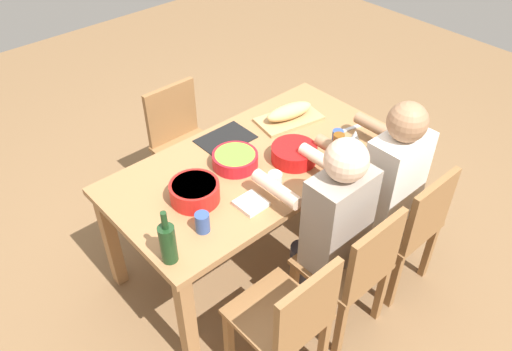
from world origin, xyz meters
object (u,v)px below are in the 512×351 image
object	(u,v)px
diner_far_center	(331,218)
beer_bottle	(337,151)
serving_bowl_pasta	(195,191)
bread_loaf	(289,112)
cup_far_center	(275,181)
napkin_stack	(251,203)
chair_far_right	(290,319)
chair_near_center	(182,140)
diner_far_left	(388,179)
serving_bowl_greens	(294,153)
serving_bowl_salad	(235,159)
cup_far_right	(202,222)
cutting_board	(289,119)
chair_far_left	(408,224)
cup_far_left	(337,139)
wine_glass	(355,138)
dining_table	(256,173)
chair_far_center	(354,267)
wine_bottle	(168,243)

from	to	relation	value
diner_far_center	beer_bottle	size ratio (longest dim) A/B	5.45
serving_bowl_pasta	bread_loaf	bearing A→B (deg)	-167.02
cup_far_center	napkin_stack	size ratio (longest dim) A/B	0.67
chair_far_right	chair_near_center	bearing A→B (deg)	-107.18
diner_far_left	serving_bowl_greens	distance (m)	0.54
serving_bowl_salad	cup_far_center	bearing A→B (deg)	96.59
cup_far_right	cutting_board	bearing A→B (deg)	-157.60
chair_far_left	chair_far_right	distance (m)	0.93
bread_loaf	cup_far_left	xyz separation A→B (m)	(-0.01, 0.38, -0.01)
serving_bowl_pasta	bread_loaf	world-z (taller)	bread_loaf
diner_far_center	napkin_stack	xyz separation A→B (m)	(0.27, -0.31, 0.05)
diner_far_left	bread_loaf	distance (m)	0.75
chair_far_right	serving_bowl_salad	world-z (taller)	chair_far_right
chair_far_left	serving_bowl_salad	bearing A→B (deg)	-53.89
wine_glass	diner_far_center	bearing A→B (deg)	28.46
dining_table	chair_far_right	world-z (taller)	chair_far_right
chair_far_center	cup_far_left	size ratio (longest dim) A/B	7.74
dining_table	bread_loaf	world-z (taller)	bread_loaf
chair_far_center	cup_far_right	xyz separation A→B (m)	(0.56, -0.52, 0.31)
dining_table	cutting_board	distance (m)	0.47
serving_bowl_greens	wine_glass	bearing A→B (deg)	146.20
chair_far_left	cup_far_center	distance (m)	0.81
serving_bowl_greens	bread_loaf	bearing A→B (deg)	-130.88
serving_bowl_pasta	bread_loaf	distance (m)	0.90
wine_bottle	cup_far_right	xyz separation A→B (m)	(-0.22, -0.05, -0.06)
diner_far_left	napkin_stack	bearing A→B (deg)	-22.92
chair_far_center	diner_far_left	bearing A→B (deg)	-158.49
cutting_board	beer_bottle	size ratio (longest dim) A/B	1.82
serving_bowl_greens	bread_loaf	world-z (taller)	bread_loaf
beer_bottle	cup_far_right	bearing A→B (deg)	-6.86
wine_bottle	wine_glass	world-z (taller)	wine_bottle
diner_far_center	wine_glass	xyz separation A→B (m)	(-0.45, -0.24, 0.16)
serving_bowl_pasta	cup_far_left	xyz separation A→B (m)	(-0.89, 0.18, -0.00)
dining_table	chair_far_right	size ratio (longest dim) A/B	1.99
diner_far_center	chair_far_right	world-z (taller)	diner_far_center
serving_bowl_salad	cup_far_left	distance (m)	0.61
chair_far_center	cup_far_center	distance (m)	0.60
bread_loaf	wine_bottle	bearing A→B (deg)	20.56
serving_bowl_pasta	wine_bottle	size ratio (longest dim) A/B	0.88
dining_table	chair_far_left	bearing A→B (deg)	121.73
serving_bowl_salad	wine_glass	xyz separation A→B (m)	(-0.56, 0.37, 0.07)
serving_bowl_greens	cutting_board	size ratio (longest dim) A/B	0.64
napkin_stack	cup_far_left	bearing A→B (deg)	-176.33
serving_bowl_salad	wine_bottle	size ratio (longest dim) A/B	0.88
diner_far_left	chair_far_right	xyz separation A→B (m)	(0.93, 0.18, -0.21)
serving_bowl_pasta	cup_far_right	distance (m)	0.23
diner_far_left	wine_bottle	distance (m)	1.28
cup_far_right	chair_far_right	bearing A→B (deg)	99.84
cutting_board	cup_far_center	bearing A→B (deg)	38.69
serving_bowl_pasta	cup_far_right	size ratio (longest dim) A/B	2.46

